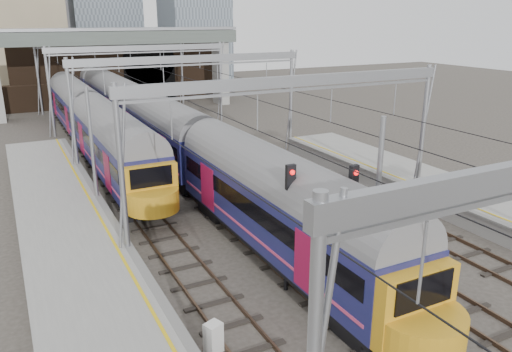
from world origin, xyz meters
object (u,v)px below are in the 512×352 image
signal_near_centre (349,214)px  relay_cabinet (213,338)px  signal_near_left (288,214)px  train_second (92,122)px  train_main (134,111)px

signal_near_centre → relay_cabinet: (-6.13, -1.17, -2.74)m
signal_near_left → relay_cabinet: (-4.06, -2.23, -2.75)m
train_second → train_main: bearing=35.9°
train_main → signal_near_centre: size_ratio=12.96×
train_main → signal_near_left: size_ratio=12.91×
train_main → signal_near_left: signal_near_left is taller
train_main → signal_near_left: 27.96m
train_main → signal_near_centre: signal_near_centre is taller
train_second → signal_near_centre: (5.03, -26.10, 0.73)m
relay_cabinet → signal_near_centre: bearing=-10.0°
train_second → signal_near_centre: bearing=-79.1°
signal_near_left → train_second: bearing=98.6°
signal_near_centre → signal_near_left: bearing=143.4°
train_second → relay_cabinet: (-1.10, -27.27, -2.01)m
signal_near_left → signal_near_centre: 2.32m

